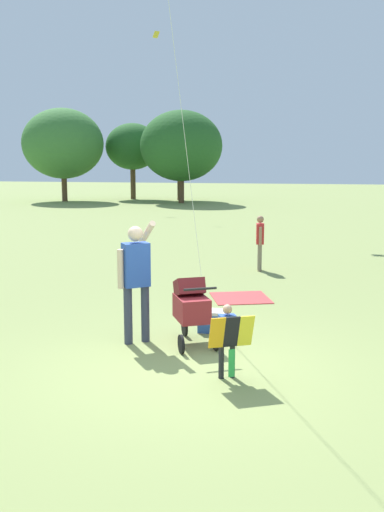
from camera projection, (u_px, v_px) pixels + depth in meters
ground_plane at (187, 368)px, 7.63m from camera, size 120.00×120.00×0.00m
treeline_distant at (247, 145)px, 35.95m from camera, size 41.36×7.00×6.12m
child_with_butterfly_kite at (228, 335)px, 7.18m from camera, size 0.57×0.45×0.97m
person_adult_flyer at (136, 273)px, 8.55m from camera, size 0.55×0.72×1.87m
stroller at (191, 305)px, 8.56m from camera, size 0.83×1.10×1.03m
person_kid_running at (260, 238)px, 14.23m from camera, size 0.22×0.44×1.39m
picnic_blanket at (241, 298)px, 11.49m from camera, size 1.39×1.37×0.02m
cooler_box at (212, 321)px, 9.26m from camera, size 0.45×0.33×0.35m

